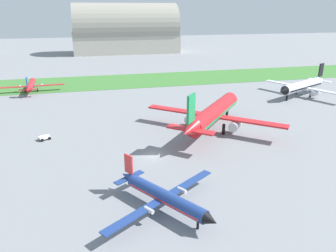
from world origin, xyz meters
The scene contains 8 objects.
ground_plane centered at (0.00, 0.00, 0.00)m, with size 600.00×600.00×0.00m, color gray.
grass_taxiway_strip centered at (0.00, 72.94, 0.04)m, with size 360.00×28.00×0.08m, color #3D7533.
airplane_taxiing_turboprop centered at (-32.41, 62.55, 2.52)m, with size 23.01×19.69×6.89m.
airplane_parked_jet_far centered at (58.68, 34.52, 3.61)m, with size 26.27×26.37×10.02m.
airplane_midfield_jet centered at (17.00, 10.61, 4.45)m, with size 28.13×28.86×12.36m.
airplane_foreground_turboprop centered at (-1.99, -18.73, 2.41)m, with size 19.02×16.70×6.59m.
baggage_cart_near_gate centered at (-22.48, 14.09, 0.57)m, with size 2.92×2.67×0.90m.
hangar_distant centered at (13.80, 164.69, 14.13)m, with size 69.06×29.14×31.88m.
Camera 1 is at (-10.74, -57.96, 28.14)m, focal length 34.08 mm.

